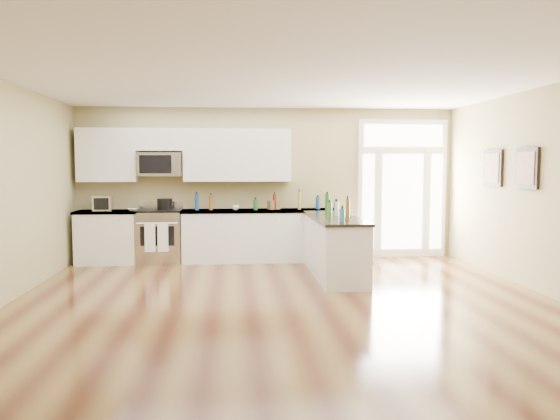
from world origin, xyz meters
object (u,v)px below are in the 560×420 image
at_px(stockpot, 165,204).
at_px(toaster_oven, 103,203).
at_px(kitchen_range, 160,236).
at_px(peninsula_cabinet, 334,248).

bearing_deg(stockpot, toaster_oven, -173.21).
bearing_deg(kitchen_range, stockpot, 33.92).
bearing_deg(toaster_oven, peninsula_cabinet, -22.49).
height_order(peninsula_cabinet, toaster_oven, toaster_oven).
xyz_separation_m(peninsula_cabinet, stockpot, (-2.80, 1.51, 0.62)).
height_order(kitchen_range, stockpot, stockpot).
height_order(peninsula_cabinet, stockpot, stockpot).
bearing_deg(peninsula_cabinet, kitchen_range, 153.40).
distance_m(peninsula_cabinet, toaster_oven, 4.15).
xyz_separation_m(kitchen_range, toaster_oven, (-0.97, -0.06, 0.60)).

